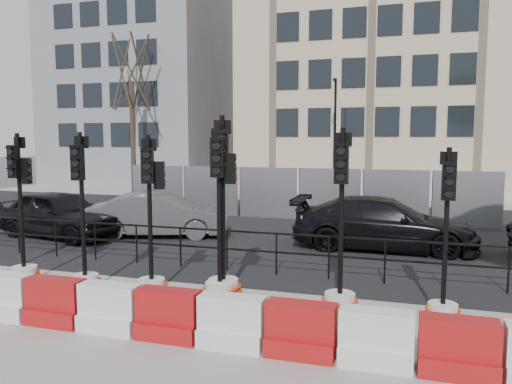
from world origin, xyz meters
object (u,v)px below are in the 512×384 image
(traffic_signal_d, at_px, (151,260))
(car_a, at_px, (60,214))
(car_c, at_px, (383,224))
(traffic_signal_h, at_px, (444,289))

(traffic_signal_d, relative_size, car_a, 0.68)
(car_a, height_order, car_c, car_a)
(traffic_signal_d, xyz_separation_m, traffic_signal_h, (5.37, 0.21, -0.15))
(traffic_signal_h, height_order, car_c, traffic_signal_h)
(traffic_signal_h, bearing_deg, car_a, 156.28)
(traffic_signal_h, distance_m, car_c, 5.73)
(traffic_signal_d, distance_m, car_a, 7.32)
(car_c, bearing_deg, car_a, 96.63)
(traffic_signal_d, distance_m, car_c, 7.11)
(car_c, bearing_deg, traffic_signal_d, 144.00)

